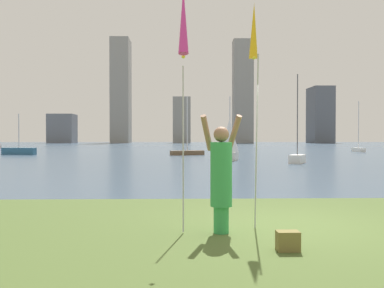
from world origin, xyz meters
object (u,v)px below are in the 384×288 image
at_px(sailboat_0, 358,149).
at_px(person, 221,175).
at_px(kite_flag_right, 254,38).
at_px(kite_flag_left, 183,27).
at_px(sailboat_2, 19,151).
at_px(bag, 288,241).
at_px(sailboat_5, 187,151).
at_px(sailboat_6, 230,141).
at_px(sailboat_4, 297,158).

bearing_deg(sailboat_0, person, -116.14).
bearing_deg(sailboat_0, kite_flag_right, -115.66).
bearing_deg(kite_flag_left, sailboat_2, 114.81).
bearing_deg(sailboat_0, bag, -114.44).
height_order(bag, sailboat_5, sailboat_5).
distance_m(kite_flag_right, sailboat_2, 34.70).
bearing_deg(person, sailboat_6, 88.86).
bearing_deg(sailboat_5, sailboat_0, 22.19).
bearing_deg(sailboat_6, sailboat_0, 45.42).
distance_m(kite_flag_right, sailboat_6, 21.20).
distance_m(kite_flag_right, bag, 3.65).
distance_m(person, kite_flag_left, 2.48).
distance_m(kite_flag_left, sailboat_0, 42.43).
distance_m(kite_flag_right, sailboat_5, 29.59).
bearing_deg(person, bag, -47.73).
height_order(sailboat_2, sailboat_6, sailboat_6).
relative_size(kite_flag_left, kite_flag_right, 1.00).
relative_size(kite_flag_left, sailboat_6, 0.92).
xyz_separation_m(kite_flag_right, sailboat_6, (2.03, 21.00, -2.07)).
distance_m(sailboat_2, sailboat_4, 25.20).
distance_m(sailboat_4, sailboat_6, 5.01).
relative_size(kite_flag_right, sailboat_0, 0.74).
distance_m(sailboat_2, sailboat_6, 20.39).
distance_m(bag, sailboat_6, 22.76).
bearing_deg(person, kite_flag_right, 45.04).
bearing_deg(kite_flag_left, sailboat_5, 88.96).
relative_size(person, sailboat_2, 0.54).
xyz_separation_m(person, sailboat_6, (2.67, 21.52, 0.34)).
height_order(kite_flag_right, sailboat_0, sailboat_0).
bearing_deg(sailboat_2, bag, -63.60).
bearing_deg(sailboat_2, sailboat_0, 10.51).
relative_size(sailboat_0, sailboat_4, 1.00).
bearing_deg(sailboat_5, bag, -88.30).
relative_size(kite_flag_right, sailboat_2, 1.09).
distance_m(kite_flag_left, bag, 3.62).
distance_m(person, sailboat_0, 41.74).
height_order(person, sailboat_0, sailboat_0).
height_order(kite_flag_left, sailboat_2, kite_flag_left).
distance_m(sailboat_4, sailboat_5, 13.29).
bearing_deg(sailboat_4, sailboat_6, 139.87).
height_order(kite_flag_right, sailboat_4, sailboat_4).
bearing_deg(person, sailboat_0, 69.79).
bearing_deg(sailboat_6, sailboat_4, -40.13).
distance_m(sailboat_0, sailboat_4, 22.55).
bearing_deg(sailboat_0, sailboat_5, -157.81).
distance_m(kite_flag_left, sailboat_5, 30.44).
height_order(bag, sailboat_4, sailboat_4).
distance_m(bag, sailboat_0, 42.41).
height_order(person, sailboat_4, sailboat_4).
xyz_separation_m(person, kite_flag_right, (0.64, 0.52, 2.41)).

